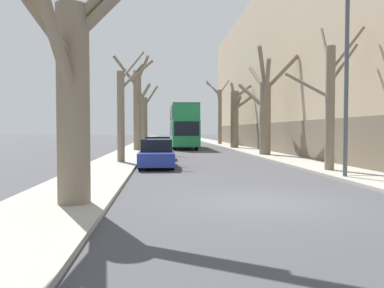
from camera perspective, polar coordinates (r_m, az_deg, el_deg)
name	(u,v)px	position (r m, az deg, el deg)	size (l,w,h in m)	color
ground_plane	(264,202)	(9.98, 10.87, -8.73)	(300.00, 300.00, 0.00)	#424247
sidewalk_left	(145,142)	(59.52, -7.19, 0.34)	(2.68, 120.00, 0.12)	#A39E93
sidewalk_right	(211,142)	(59.99, 2.88, 0.37)	(2.68, 120.00, 0.12)	#A39E93
building_facade_right	(303,73)	(39.92, 16.51, 10.28)	(10.08, 47.48, 15.24)	tan
street_tree_left_0	(75,87)	(9.28, -17.34, 8.35)	(3.34, 2.83, 6.64)	#7A6B56
street_tree_left_1	(123,110)	(21.23, -10.49, 5.09)	(2.03, 2.91, 6.78)	#7A6B56
street_tree_left_2	(137,107)	(33.64, -8.34, 5.61)	(3.35, 2.27, 8.30)	#7A6B56
street_tree_left_3	(144,117)	(45.85, -7.31, 4.17)	(3.03, 1.97, 7.33)	#7A6B56
street_tree_right_0	(330,101)	(17.71, 20.30, 6.21)	(3.22, 2.00, 6.80)	#7A6B56
street_tree_right_1	(265,108)	(27.61, 11.03, 5.38)	(3.43, 5.39, 7.55)	#7A6B56
street_tree_right_2	(235,117)	(38.32, 6.60, 4.15)	(2.12, 2.54, 6.79)	#7A6B56
street_tree_right_3	(220,113)	(48.75, 4.22, 4.69)	(3.22, 3.94, 8.53)	#7A6B56
double_decker_bus	(183,124)	(39.17, -1.35, 3.01)	(2.56, 11.03, 4.40)	#1E7F47
parked_car_0	(157,154)	(19.02, -5.41, -1.53)	(1.72, 4.27, 1.41)	navy
parked_car_1	(158,148)	(24.49, -5.25, -0.69)	(1.75, 4.02, 1.45)	olive
lamp_post	(345,49)	(15.56, 22.22, 13.24)	(1.40, 0.20, 8.89)	#4C4F54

